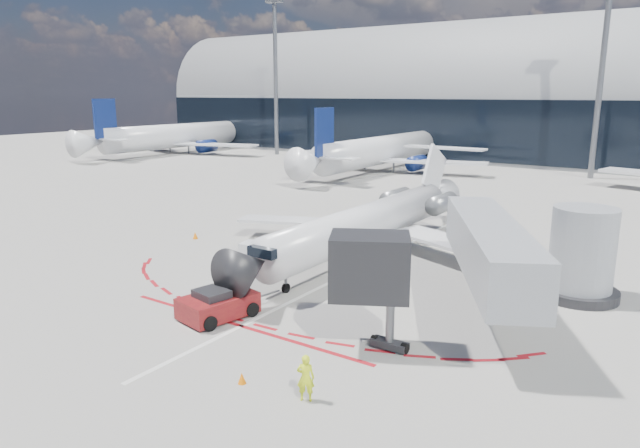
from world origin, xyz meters
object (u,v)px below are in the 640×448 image
Objects in this scene: pushback_tug at (218,305)px; uld_container at (254,256)px; ramp_worker at (306,378)px; regional_jet at (374,220)px.

uld_container is at bearing 128.92° from pushback_tug.
pushback_tug is at bearing -53.23° from ramp_worker.
pushback_tug is at bearing -92.37° from regional_jet.
regional_jet reaches higher than ramp_worker.
regional_jet is 12.66× the size of uld_container.
ramp_worker reaches higher than uld_container.
pushback_tug is 2.72× the size of uld_container.
uld_container is (-11.37, 10.54, -0.03)m from ramp_worker.
uld_container is at bearing -70.29° from ramp_worker.
ramp_worker is (7.26, -17.94, -1.35)m from regional_jet.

